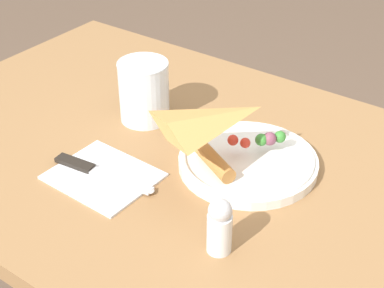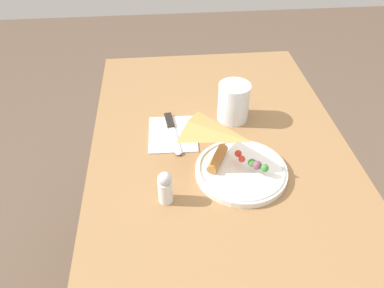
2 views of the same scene
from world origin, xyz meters
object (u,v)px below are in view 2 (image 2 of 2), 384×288
object	(u,v)px
milk_glass	(233,103)
dining_table	(224,206)
plate_pizza	(242,169)
butter_knife	(172,131)
salt_shaker	(165,187)
napkin_folded	(173,134)

from	to	relation	value
milk_glass	dining_table	bearing A→B (deg)	-13.79
plate_pizza	butter_knife	xyz separation A→B (m)	(-0.17, -0.15, -0.01)
butter_knife	salt_shaker	size ratio (longest dim) A/B	2.20
butter_knife	plate_pizza	bearing A→B (deg)	35.52
napkin_folded	salt_shaker	world-z (taller)	salt_shaker
dining_table	butter_knife	xyz separation A→B (m)	(-0.16, -0.12, 0.13)
milk_glass	salt_shaker	distance (m)	0.35
dining_table	milk_glass	world-z (taller)	milk_glass
dining_table	salt_shaker	size ratio (longest dim) A/B	14.95
dining_table	salt_shaker	bearing A→B (deg)	-63.82
dining_table	salt_shaker	world-z (taller)	salt_shaker
salt_shaker	napkin_folded	bearing A→B (deg)	173.08
plate_pizza	milk_glass	bearing A→B (deg)	175.50
dining_table	napkin_folded	size ratio (longest dim) A/B	7.74
milk_glass	napkin_folded	bearing A→B (deg)	-71.13
dining_table	butter_knife	bearing A→B (deg)	-143.99
plate_pizza	napkin_folded	world-z (taller)	plate_pizza
milk_glass	napkin_folded	xyz separation A→B (m)	(0.06, -0.17, -0.05)
napkin_folded	butter_knife	world-z (taller)	butter_knife
dining_table	plate_pizza	world-z (taller)	plate_pizza
dining_table	milk_glass	bearing A→B (deg)	166.21
butter_knife	salt_shaker	distance (m)	0.24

